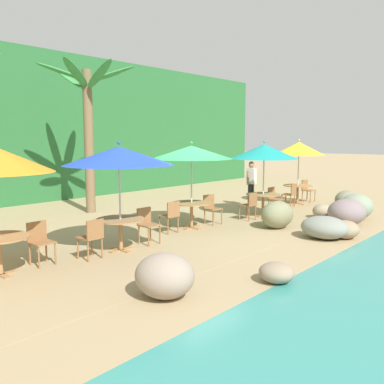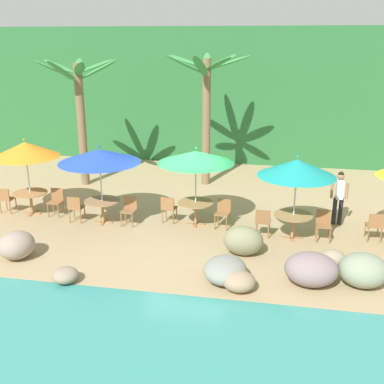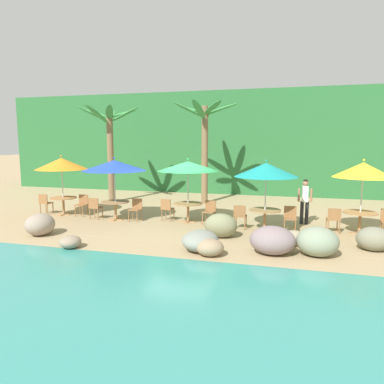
% 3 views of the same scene
% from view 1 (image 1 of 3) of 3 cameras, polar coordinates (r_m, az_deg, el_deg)
% --- Properties ---
extents(ground_plane, '(120.00, 120.00, 0.00)m').
position_cam_1_polar(ground_plane, '(11.68, -0.08, -5.27)').
color(ground_plane, tan).
extents(terrace_deck, '(18.00, 5.20, 0.01)m').
position_cam_1_polar(terrace_deck, '(11.68, -0.08, -5.25)').
color(terrace_deck, tan).
rests_on(terrace_deck, ground).
extents(foliage_backdrop, '(28.00, 2.40, 6.00)m').
position_cam_1_polar(foliage_backdrop, '(18.63, -21.52, 8.22)').
color(foliage_backdrop, '#286633').
rests_on(foliage_backdrop, ground).
extents(rock_seawall, '(15.74, 3.06, 0.86)m').
position_cam_1_polar(rock_seawall, '(10.06, 12.12, -5.35)').
color(rock_seawall, '#7C7E5A').
rests_on(rock_seawall, ground).
extents(chair_orange_seaward, '(0.42, 0.43, 0.87)m').
position_cam_1_polar(chair_orange_seaward, '(9.06, -20.01, -6.10)').
color(chair_orange_seaward, olive).
rests_on(chair_orange_seaward, ground).
extents(umbrella_blue, '(2.48, 2.48, 2.48)m').
position_cam_1_polar(umbrella_blue, '(9.46, -9.91, 4.86)').
color(umbrella_blue, silver).
rests_on(umbrella_blue, ground).
extents(dining_table_blue, '(1.10, 1.10, 0.74)m').
position_cam_1_polar(dining_table_blue, '(9.64, -9.71, -4.34)').
color(dining_table_blue, '#A37547').
rests_on(dining_table_blue, ground).
extents(chair_blue_seaward, '(0.44, 0.45, 0.87)m').
position_cam_1_polar(chair_blue_seaward, '(10.25, -6.16, -4.16)').
color(chair_blue_seaward, olive).
rests_on(chair_blue_seaward, ground).
extents(chair_blue_inland, '(0.43, 0.44, 0.87)m').
position_cam_1_polar(chair_blue_inland, '(9.08, -13.43, -5.82)').
color(chair_blue_inland, olive).
rests_on(chair_blue_inland, ground).
extents(umbrella_green, '(2.30, 2.30, 2.46)m').
position_cam_1_polar(umbrella_green, '(11.72, -0.07, 5.42)').
color(umbrella_green, silver).
rests_on(umbrella_green, ground).
extents(dining_table_green, '(1.10, 1.10, 0.74)m').
position_cam_1_polar(dining_table_green, '(11.87, -0.07, -2.04)').
color(dining_table_green, '#A37547').
rests_on(dining_table_green, ground).
extents(chair_green_seaward, '(0.48, 0.48, 0.87)m').
position_cam_1_polar(chair_green_seaward, '(12.52, 2.62, -2.03)').
color(chair_green_seaward, olive).
rests_on(chair_green_seaward, ground).
extents(chair_green_inland, '(0.46, 0.46, 0.87)m').
position_cam_1_polar(chair_green_inland, '(11.27, -2.90, -3.08)').
color(chair_green_inland, olive).
rests_on(chair_green_inland, ground).
extents(umbrella_teal, '(2.18, 2.18, 2.47)m').
position_cam_1_polar(umbrella_teal, '(13.76, 9.79, 5.45)').
color(umbrella_teal, silver).
rests_on(umbrella_teal, ground).
extents(dining_table_teal, '(1.10, 1.10, 0.74)m').
position_cam_1_polar(dining_table_teal, '(13.89, 9.65, -0.77)').
color(dining_table_teal, '#A37547').
rests_on(dining_table_teal, ground).
extents(chair_teal_seaward, '(0.42, 0.43, 0.87)m').
position_cam_1_polar(chair_teal_seaward, '(14.67, 11.09, -0.77)').
color(chair_teal_seaward, olive).
rests_on(chair_teal_seaward, ground).
extents(chair_teal_inland, '(0.44, 0.44, 0.87)m').
position_cam_1_polar(chair_teal_inland, '(13.16, 7.90, -1.63)').
color(chair_teal_inland, olive).
rests_on(chair_teal_inland, ground).
extents(umbrella_yellow, '(1.95, 1.95, 2.51)m').
position_cam_1_polar(umbrella_yellow, '(16.65, 14.35, 5.75)').
color(umbrella_yellow, silver).
rests_on(umbrella_yellow, ground).
extents(dining_table_yellow, '(1.10, 1.10, 0.74)m').
position_cam_1_polar(dining_table_yellow, '(16.76, 14.18, 0.49)').
color(dining_table_yellow, '#A37547').
rests_on(dining_table_yellow, ground).
extents(chair_yellow_seaward, '(0.45, 0.46, 0.87)m').
position_cam_1_polar(chair_yellow_seaward, '(17.54, 15.37, 0.41)').
color(chair_yellow_seaward, olive).
rests_on(chair_yellow_seaward, ground).
extents(chair_yellow_inland, '(0.45, 0.46, 0.87)m').
position_cam_1_polar(chair_yellow_inland, '(15.96, 13.28, -0.19)').
color(chair_yellow_inland, olive).
rests_on(chair_yellow_inland, ground).
extents(palm_tree_second, '(3.22, 3.15, 5.01)m').
position_cam_1_polar(palm_tree_second, '(14.76, -13.95, 10.89)').
color(palm_tree_second, brown).
rests_on(palm_tree_second, ground).
extents(waiter_in_white, '(0.52, 0.35, 1.70)m').
position_cam_1_polar(waiter_in_white, '(15.73, 8.06, 1.56)').
color(waiter_in_white, '#232328').
rests_on(waiter_in_white, ground).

